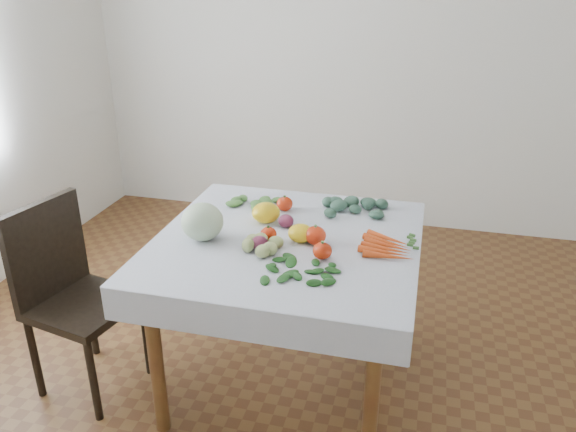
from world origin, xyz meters
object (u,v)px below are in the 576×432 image
object	(u,v)px
heirloom_back	(266,213)
carrot_bunch	(387,247)
chair	(68,286)
cabbage	(202,222)
table	(287,260)

from	to	relation	value
heirloom_back	carrot_bunch	world-z (taller)	heirloom_back
chair	cabbage	size ratio (longest dim) A/B	5.01
cabbage	carrot_bunch	xyz separation A→B (m)	(0.78, 0.09, -0.07)
cabbage	carrot_bunch	size ratio (longest dim) A/B	0.76
carrot_bunch	cabbage	bearing A→B (deg)	-173.70
carrot_bunch	heirloom_back	bearing A→B (deg)	164.79
chair	cabbage	world-z (taller)	cabbage
cabbage	heirloom_back	world-z (taller)	cabbage
chair	carrot_bunch	distance (m)	1.43
chair	heirloom_back	world-z (taller)	chair
table	carrot_bunch	distance (m)	0.45
table	carrot_bunch	size ratio (longest dim) A/B	4.22
heirloom_back	carrot_bunch	size ratio (longest dim) A/B	0.55
heirloom_back	chair	bearing A→B (deg)	-154.67
chair	cabbage	xyz separation A→B (m)	(0.61, 0.15, 0.32)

